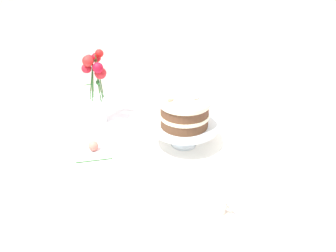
# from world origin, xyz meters

# --- Properties ---
(dining_table) EXTENTS (1.40, 1.00, 0.74)m
(dining_table) POSITION_xyz_m (0.00, -0.03, 0.65)
(dining_table) COLOR white
(dining_table) RESTS_ON ground
(linen_napkin) EXTENTS (0.36, 0.36, 0.00)m
(linen_napkin) POSITION_xyz_m (0.09, 0.09, 0.74)
(linen_napkin) COLOR white
(linen_napkin) RESTS_ON dining_table
(cake_stand) EXTENTS (0.29, 0.29, 0.10)m
(cake_stand) POSITION_xyz_m (0.09, 0.09, 0.82)
(cake_stand) COLOR silver
(cake_stand) RESTS_ON linen_napkin
(layer_cake) EXTENTS (0.21, 0.21, 0.12)m
(layer_cake) POSITION_xyz_m (0.09, 0.09, 0.90)
(layer_cake) COLOR brown
(layer_cake) RESTS_ON cake_stand
(flower_vase) EXTENTS (0.11, 0.12, 0.36)m
(flower_vase) POSITION_xyz_m (-0.37, 0.18, 0.92)
(flower_vase) COLOR silver
(flower_vase) RESTS_ON dining_table
(teacup) EXTENTS (0.13, 0.13, 0.06)m
(teacup) POSITION_xyz_m (0.30, -0.28, 0.76)
(teacup) COLOR silver
(teacup) RESTS_ON dining_table
(fallen_rose) EXTENTS (0.13, 0.13, 0.04)m
(fallen_rose) POSITION_xyz_m (-0.27, -0.07, 0.76)
(fallen_rose) COLOR #2D6028
(fallen_rose) RESTS_ON dining_table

